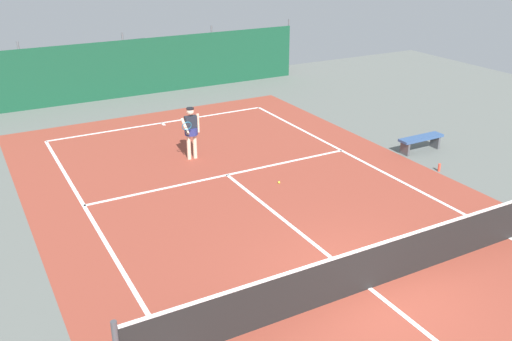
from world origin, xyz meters
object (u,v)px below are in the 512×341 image
(tennis_net, at_px, (371,266))
(tennis_ball_near_player, at_px, (279,182))
(parked_car, at_px, (139,60))
(courtside_bench, at_px, (421,140))
(tennis_player, at_px, (191,129))
(water_bottle, at_px, (439,167))

(tennis_net, bearing_deg, tennis_ball_near_player, 78.81)
(parked_car, bearing_deg, courtside_bench, 102.65)
(parked_car, distance_m, courtside_bench, 14.89)
(tennis_net, height_order, tennis_ball_near_player, tennis_net)
(tennis_net, xyz_separation_m, tennis_player, (-0.38, 8.08, 0.45))
(tennis_player, relative_size, tennis_ball_near_player, 24.85)
(tennis_net, bearing_deg, courtside_bench, 39.29)
(tennis_player, xyz_separation_m, courtside_bench, (6.69, -2.92, -0.59))
(tennis_player, bearing_deg, tennis_net, 94.73)
(parked_car, height_order, water_bottle, parked_car)
(tennis_ball_near_player, relative_size, parked_car, 0.02)
(tennis_net, bearing_deg, parked_car, 85.34)
(tennis_player, xyz_separation_m, water_bottle, (5.99, -4.43, -0.84))
(tennis_net, height_order, courtside_bench, tennis_net)
(tennis_ball_near_player, height_order, courtside_bench, courtside_bench)
(tennis_ball_near_player, height_order, water_bottle, water_bottle)
(tennis_player, bearing_deg, courtside_bench, 158.47)
(tennis_player, height_order, tennis_ball_near_player, tennis_player)
(tennis_net, xyz_separation_m, tennis_ball_near_player, (1.02, 5.18, -0.48))
(tennis_net, bearing_deg, water_bottle, 33.04)
(tennis_ball_near_player, relative_size, courtside_bench, 0.04)
(tennis_ball_near_player, bearing_deg, courtside_bench, -0.18)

